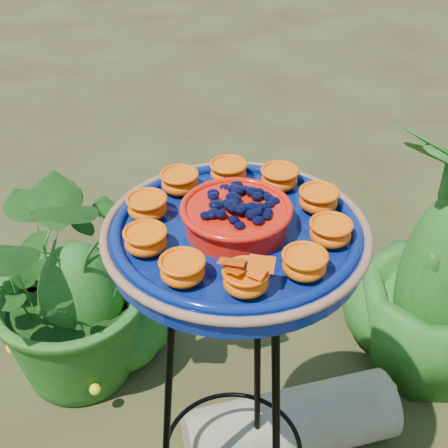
{
  "coord_description": "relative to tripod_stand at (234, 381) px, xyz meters",
  "views": [
    {
      "loc": [
        -0.0,
        -1.01,
        1.72
      ],
      "look_at": [
        -0.12,
        -0.06,
        1.05
      ],
      "focal_mm": 50.0,
      "sensor_mm": 36.0,
      "label": 1
    }
  ],
  "objects": [
    {
      "name": "tripod_stand",
      "position": [
        0.0,
        0.0,
        0.0
      ],
      "size": [
        0.44,
        0.44,
        0.98
      ],
      "rotation": [
        0.0,
        0.0,
        -0.29
      ],
      "color": "black",
      "rests_on": "ground"
    },
    {
      "name": "shrub_back_left",
      "position": [
        -0.57,
        0.53,
        -0.16
      ],
      "size": [
        0.97,
        0.91,
        0.87
      ],
      "primitive_type": "imported",
      "rotation": [
        0.0,
        0.0,
        0.37
      ],
      "color": "#1B4D14",
      "rests_on": "ground"
    },
    {
      "name": "driftwood_log",
      "position": [
        0.15,
        0.27,
        -0.49
      ],
      "size": [
        0.68,
        0.45,
        0.22
      ],
      "primitive_type": "cylinder",
      "rotation": [
        0.0,
        1.57,
        0.39
      ],
      "color": "gray",
      "rests_on": "ground"
    },
    {
      "name": "shrub_back_right",
      "position": [
        0.61,
        0.67,
        -0.12
      ],
      "size": [
        0.73,
        0.73,
        0.94
      ],
      "primitive_type": "imported",
      "rotation": [
        0.0,
        0.0,
        2.17
      ],
      "color": "#1B4D14",
      "rests_on": "ground"
    },
    {
      "name": "feeder_dish",
      "position": [
        0.0,
        -0.0,
        0.43
      ],
      "size": [
        0.61,
        0.61,
        0.12
      ],
      "rotation": [
        0.0,
        0.0,
        -0.29
      ],
      "color": "navy",
      "rests_on": "tripod_stand"
    }
  ]
}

